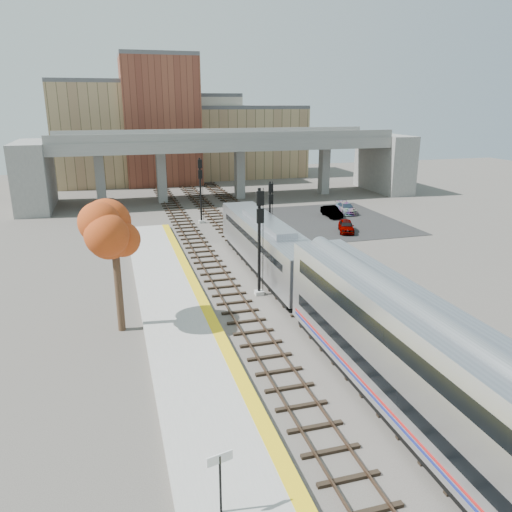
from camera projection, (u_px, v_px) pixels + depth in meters
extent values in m
plane|color=#47423D|center=(317.00, 343.00, 28.70)|extent=(160.00, 160.00, 0.00)
cube|color=#9E9E99|center=(192.00, 357.00, 26.71)|extent=(4.50, 60.00, 0.35)
cube|color=yellow|center=(227.00, 349.00, 27.16)|extent=(0.70, 60.00, 0.01)
cube|color=black|center=(218.00, 277.00, 39.28)|extent=(2.50, 95.00, 0.14)
cube|color=brown|center=(209.00, 276.00, 39.06)|extent=(0.07, 95.00, 0.14)
cube|color=brown|center=(226.00, 275.00, 39.44)|extent=(0.07, 95.00, 0.14)
cube|color=black|center=(268.00, 272.00, 40.40)|extent=(2.50, 95.00, 0.14)
cube|color=brown|center=(260.00, 271.00, 40.18)|extent=(0.07, 95.00, 0.14)
cube|color=brown|center=(277.00, 270.00, 40.56)|extent=(0.07, 95.00, 0.14)
cube|color=black|center=(314.00, 267.00, 41.47)|extent=(2.50, 95.00, 0.14)
cube|color=brown|center=(306.00, 267.00, 41.25)|extent=(0.07, 95.00, 0.14)
cube|color=brown|center=(322.00, 265.00, 41.63)|extent=(0.07, 95.00, 0.14)
cube|color=slate|center=(225.00, 143.00, 69.00)|extent=(46.00, 10.00, 1.50)
cube|color=slate|center=(233.00, 136.00, 64.22)|extent=(46.00, 0.20, 1.00)
cube|color=slate|center=(218.00, 132.00, 73.03)|extent=(46.00, 0.20, 1.00)
cube|color=slate|center=(100.00, 179.00, 65.71)|extent=(1.20, 1.60, 7.00)
cube|color=slate|center=(161.00, 177.00, 67.85)|extent=(1.20, 1.60, 7.00)
cube|color=slate|center=(240.00, 173.00, 70.79)|extent=(1.20, 1.60, 7.00)
cube|color=slate|center=(324.00, 170.00, 74.26)|extent=(1.20, 1.60, 7.00)
cube|color=slate|center=(34.00, 176.00, 63.36)|extent=(4.00, 12.00, 8.50)
cube|color=slate|center=(384.00, 163.00, 76.71)|extent=(4.00, 12.00, 8.50)
cube|color=tan|center=(111.00, 135.00, 83.25)|extent=(18.00, 14.00, 16.00)
cube|color=#4C4C4F|center=(107.00, 82.00, 80.79)|extent=(18.00, 14.00, 0.60)
cube|color=beige|center=(190.00, 137.00, 91.87)|extent=(16.00, 16.00, 14.00)
cube|color=#4C4C4F|center=(188.00, 96.00, 89.71)|extent=(16.00, 16.00, 0.60)
cube|color=brown|center=(161.00, 122.00, 82.05)|extent=(12.00, 10.00, 20.00)
cube|color=#4C4C4F|center=(157.00, 55.00, 78.99)|extent=(12.00, 10.00, 0.60)
cube|color=tan|center=(245.00, 142.00, 93.01)|extent=(20.00, 14.00, 12.00)
cube|color=#4C4C4F|center=(245.00, 107.00, 91.14)|extent=(20.00, 14.00, 0.60)
cube|color=black|center=(334.00, 220.00, 58.10)|extent=(14.00, 18.00, 0.04)
cube|color=#A8AAB2|center=(267.00, 243.00, 40.10)|extent=(3.00, 19.00, 3.20)
cube|color=black|center=(238.00, 212.00, 48.65)|extent=(2.20, 0.06, 1.10)
cube|color=black|center=(267.00, 236.00, 39.92)|extent=(3.02, 16.15, 0.50)
cube|color=black|center=(267.00, 265.00, 40.65)|extent=(2.70, 17.10, 0.50)
cube|color=#A8AAB2|center=(267.00, 222.00, 39.57)|extent=(1.60, 9.50, 0.40)
cube|color=#A8AAB2|center=(443.00, 382.00, 19.20)|extent=(3.00, 25.00, 4.60)
cube|color=black|center=(446.00, 354.00, 18.84)|extent=(3.02, 23.00, 0.75)
cube|color=black|center=(440.00, 402.00, 19.47)|extent=(3.02, 23.00, 0.65)
cube|color=#B51616|center=(438.00, 421.00, 19.72)|extent=(3.03, 24.00, 0.12)
cube|color=navy|center=(437.00, 425.00, 19.78)|extent=(3.03, 24.00, 0.12)
cube|color=black|center=(436.00, 437.00, 19.94)|extent=(2.70, 23.75, 0.40)
cube|color=#9E9E99|center=(259.00, 293.00, 35.77)|extent=(0.60, 0.60, 0.30)
cylinder|color=black|center=(259.00, 243.00, 34.68)|extent=(0.22, 0.22, 7.71)
cube|color=black|center=(260.00, 198.00, 33.50)|extent=(0.50, 0.18, 0.99)
cube|color=black|center=(260.00, 216.00, 33.86)|extent=(0.50, 0.18, 0.99)
cube|color=#9E9E99|center=(269.00, 249.00, 46.38)|extent=(0.60, 0.60, 0.30)
cylinder|color=black|center=(270.00, 217.00, 45.47)|extent=(0.18, 0.18, 6.44)
cube|color=black|center=(271.00, 188.00, 44.45)|extent=(0.41, 0.18, 0.83)
cube|color=black|center=(271.00, 199.00, 44.75)|extent=(0.41, 0.18, 0.83)
cube|color=#9E9E99|center=(202.00, 222.00, 56.94)|extent=(0.60, 0.60, 0.30)
cylinder|color=black|center=(200.00, 191.00, 55.89)|extent=(0.21, 0.21, 7.36)
cube|color=black|center=(200.00, 164.00, 54.76)|extent=(0.47, 0.18, 0.95)
cube|color=black|center=(200.00, 174.00, 55.10)|extent=(0.47, 0.18, 0.95)
cylinder|color=black|center=(220.00, 484.00, 16.09)|extent=(0.08, 0.08, 2.20)
cube|color=white|center=(220.00, 459.00, 15.80)|extent=(0.89, 0.25, 0.35)
cylinder|color=#382619|center=(118.00, 285.00, 29.45)|extent=(0.44, 0.44, 5.77)
ellipsoid|color=#B83818|center=(114.00, 231.00, 28.47)|extent=(3.60, 3.60, 4.12)
imported|color=#99999E|center=(346.00, 226.00, 52.65)|extent=(2.77, 4.06, 1.28)
imported|color=#99999E|center=(332.00, 212.00, 59.59)|extent=(1.45, 3.92, 1.28)
imported|color=#99999E|center=(346.00, 208.00, 61.66)|extent=(2.25, 4.52, 1.26)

